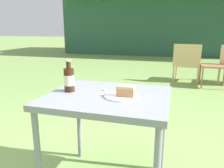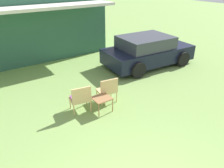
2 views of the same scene
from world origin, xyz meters
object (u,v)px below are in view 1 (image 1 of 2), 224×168
object	(u,v)px
wicker_chair_cushioned	(187,61)
cake_on_plate	(124,93)
cola_bottle_near	(69,79)
patio_table	(108,105)
garden_side_table	(214,68)

from	to	relation	value
wicker_chair_cushioned	cake_on_plate	distance (m)	3.86
cake_on_plate	cola_bottle_near	bearing A→B (deg)	176.13
cake_on_plate	wicker_chair_cushioned	bearing A→B (deg)	81.56
wicker_chair_cushioned	patio_table	world-z (taller)	wicker_chair_cushioned
garden_side_table	patio_table	bearing A→B (deg)	-109.28
patio_table	cola_bottle_near	distance (m)	0.33
garden_side_table	patio_table	distance (m)	3.65
garden_side_table	patio_table	world-z (taller)	patio_table
wicker_chair_cushioned	patio_table	bearing A→B (deg)	88.73
cola_bottle_near	patio_table	bearing A→B (deg)	-0.48
garden_side_table	cake_on_plate	world-z (taller)	cake_on_plate
garden_side_table	patio_table	xyz separation A→B (m)	(-1.20, -3.44, 0.25)
patio_table	cake_on_plate	bearing A→B (deg)	-12.09
wicker_chair_cushioned	garden_side_table	world-z (taller)	wicker_chair_cushioned
wicker_chair_cushioned	garden_side_table	distance (m)	0.63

